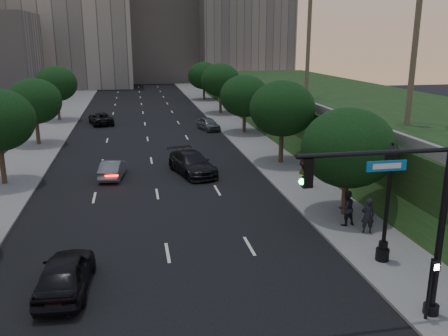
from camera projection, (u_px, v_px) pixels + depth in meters
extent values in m
plane|color=black|center=(178.00, 310.00, 17.75)|extent=(160.00, 160.00, 0.00)
cube|color=black|center=(148.00, 143.00, 46.17)|extent=(16.00, 140.00, 0.02)
cube|color=slate|center=(250.00, 138.00, 48.02)|extent=(4.50, 140.00, 0.15)
cube|color=slate|center=(38.00, 147.00, 44.29)|extent=(4.50, 140.00, 0.15)
cube|color=black|center=(368.00, 119.00, 47.75)|extent=(18.00, 90.00, 4.00)
cube|color=slate|center=(289.00, 98.00, 45.59)|extent=(0.35, 90.00, 0.70)
cube|color=gray|center=(66.00, 8.00, 98.15)|extent=(26.00, 20.00, 32.00)
cube|color=#A29D95|center=(160.00, 25.00, 112.05)|extent=(22.00, 18.00, 26.00)
cube|color=slate|center=(240.00, 2.00, 108.32)|extent=(20.00, 22.00, 36.00)
cylinder|color=#38281C|center=(345.00, 192.00, 26.83)|extent=(0.36, 0.36, 2.86)
ellipsoid|color=black|center=(348.00, 148.00, 26.14)|extent=(5.20, 5.20, 4.42)
cylinder|color=#38281C|center=(281.00, 145.00, 38.15)|extent=(0.36, 0.36, 3.21)
ellipsoid|color=black|center=(282.00, 108.00, 37.38)|extent=(5.20, 5.20, 4.42)
cylinder|color=#38281C|center=(244.00, 120.00, 50.51)|extent=(0.36, 0.36, 2.86)
ellipsoid|color=black|center=(244.00, 96.00, 49.83)|extent=(5.20, 5.20, 4.42)
cylinder|color=#38281C|center=(220.00, 102.00, 63.73)|extent=(0.36, 0.36, 3.21)
ellipsoid|color=black|center=(220.00, 80.00, 62.96)|extent=(5.20, 5.20, 4.42)
cylinder|color=#38281C|center=(204.00, 92.00, 77.98)|extent=(0.36, 0.36, 2.86)
ellipsoid|color=black|center=(204.00, 76.00, 77.30)|extent=(5.20, 5.20, 4.42)
cylinder|color=#38281C|center=(2.00, 163.00, 32.51)|extent=(0.36, 0.36, 3.26)
cylinder|color=#38281C|center=(37.00, 130.00, 44.86)|extent=(0.36, 0.36, 2.99)
ellipsoid|color=black|center=(34.00, 101.00, 44.14)|extent=(5.00, 5.00, 4.25)
cylinder|color=#38281C|center=(58.00, 108.00, 58.08)|extent=(0.36, 0.36, 3.26)
ellipsoid|color=black|center=(56.00, 84.00, 57.30)|extent=(5.00, 5.00, 4.25)
cylinder|color=#4C4233|center=(416.00, 36.00, 31.56)|extent=(0.40, 0.40, 12.00)
cylinder|color=#4C4233|center=(309.00, 24.00, 46.12)|extent=(0.40, 0.40, 14.50)
cylinder|color=black|center=(441.00, 228.00, 16.42)|extent=(0.24, 0.24, 7.00)
cylinder|color=black|center=(431.00, 311.00, 17.28)|extent=(0.56, 0.56, 0.50)
cylinder|color=black|center=(376.00, 153.00, 15.20)|extent=(5.40, 0.16, 0.16)
cube|color=black|center=(308.00, 173.00, 14.92)|extent=(0.32, 0.22, 0.95)
sphere|color=black|center=(303.00, 163.00, 14.80)|extent=(0.20, 0.20, 0.20)
sphere|color=#3F2B0A|center=(302.00, 172.00, 14.88)|extent=(0.20, 0.20, 0.20)
sphere|color=#19F24C|center=(302.00, 182.00, 14.96)|extent=(0.20, 0.20, 0.20)
cube|color=#0E6FBC|center=(387.00, 166.00, 15.39)|extent=(1.40, 0.05, 0.35)
cylinder|color=black|center=(382.00, 256.00, 21.42)|extent=(0.60, 0.60, 0.70)
cylinder|color=black|center=(383.00, 246.00, 21.29)|extent=(0.40, 0.40, 0.40)
cylinder|color=black|center=(387.00, 205.00, 20.78)|extent=(0.18, 0.18, 3.60)
cube|color=black|center=(391.00, 160.00, 20.23)|extent=(0.42, 0.42, 0.70)
cone|color=black|center=(393.00, 148.00, 20.10)|extent=(0.64, 0.64, 0.35)
sphere|color=black|center=(393.00, 144.00, 20.05)|extent=(0.14, 0.14, 0.14)
cylinder|color=black|center=(429.00, 291.00, 16.69)|extent=(0.12, 0.12, 2.50)
cube|color=black|center=(435.00, 266.00, 16.24)|extent=(0.30, 0.14, 0.35)
cube|color=white|center=(437.00, 267.00, 16.17)|extent=(0.18, 0.02, 0.22)
imported|color=black|center=(65.00, 273.00, 18.88)|extent=(2.18, 4.84, 1.61)
imported|color=slate|center=(113.00, 169.00, 34.53)|extent=(2.01, 4.25, 1.35)
imported|color=black|center=(101.00, 118.00, 56.18)|extent=(3.41, 5.49, 1.42)
imported|color=black|center=(192.00, 163.00, 35.45)|extent=(3.68, 6.07, 1.64)
imported|color=#525558|center=(208.00, 124.00, 52.74)|extent=(2.49, 4.30, 1.38)
imported|color=black|center=(368.00, 216.00, 24.25)|extent=(0.76, 0.59, 1.87)
imported|color=black|center=(346.00, 208.00, 25.27)|extent=(1.07, 0.90, 1.93)
imported|color=black|center=(309.00, 174.00, 31.96)|extent=(1.08, 0.50, 1.80)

